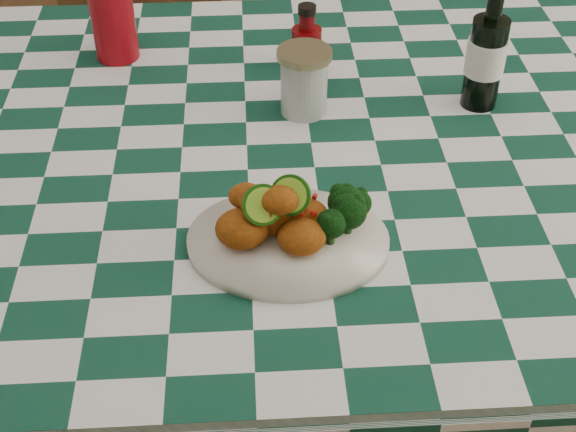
{
  "coord_description": "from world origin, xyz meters",
  "views": [
    {
      "loc": [
        -0.1,
        -1.04,
        1.52
      ],
      "look_at": [
        -0.05,
        -0.24,
        0.84
      ],
      "focal_mm": 50.0,
      "sensor_mm": 36.0,
      "label": 1
    }
  ],
  "objects_px": {
    "red_tumbler": "(114,22)",
    "beer_bottle": "(488,44)",
    "ketchup_bottle": "(307,37)",
    "wooden_chair_right": "(472,57)",
    "wooden_chair_left": "(150,99)",
    "mason_jar": "(304,82)",
    "fried_chicken_pile": "(280,213)",
    "dining_table": "(307,311)",
    "plate": "(288,242)"
  },
  "relations": [
    {
      "from": "fried_chicken_pile",
      "to": "beer_bottle",
      "type": "relative_size",
      "value": 0.6
    },
    {
      "from": "dining_table",
      "to": "wooden_chair_right",
      "type": "xyz_separation_m",
      "value": [
        0.48,
        0.76,
        0.11
      ]
    },
    {
      "from": "mason_jar",
      "to": "beer_bottle",
      "type": "distance_m",
      "value": 0.3
    },
    {
      "from": "dining_table",
      "to": "wooden_chair_left",
      "type": "bearing_deg",
      "value": 116.19
    },
    {
      "from": "plate",
      "to": "red_tumbler",
      "type": "bearing_deg",
      "value": 117.61
    },
    {
      "from": "fried_chicken_pile",
      "to": "wooden_chair_right",
      "type": "distance_m",
      "value": 1.19
    },
    {
      "from": "mason_jar",
      "to": "beer_bottle",
      "type": "xyz_separation_m",
      "value": [
        0.3,
        0.0,
        0.06
      ]
    },
    {
      "from": "ketchup_bottle",
      "to": "wooden_chair_left",
      "type": "relative_size",
      "value": 0.14
    },
    {
      "from": "ketchup_bottle",
      "to": "mason_jar",
      "type": "bearing_deg",
      "value": -96.05
    },
    {
      "from": "fried_chicken_pile",
      "to": "beer_bottle",
      "type": "distance_m",
      "value": 0.49
    },
    {
      "from": "ketchup_bottle",
      "to": "wooden_chair_left",
      "type": "height_order",
      "value": "ketchup_bottle"
    },
    {
      "from": "plate",
      "to": "beer_bottle",
      "type": "bearing_deg",
      "value": 44.75
    },
    {
      "from": "dining_table",
      "to": "plate",
      "type": "height_order",
      "value": "plate"
    },
    {
      "from": "plate",
      "to": "mason_jar",
      "type": "bearing_deg",
      "value": 82.13
    },
    {
      "from": "fried_chicken_pile",
      "to": "ketchup_bottle",
      "type": "xyz_separation_m",
      "value": [
        0.07,
        0.48,
        -0.0
      ]
    },
    {
      "from": "plate",
      "to": "ketchup_bottle",
      "type": "xyz_separation_m",
      "value": [
        0.06,
        0.48,
        0.05
      ]
    },
    {
      "from": "fried_chicken_pile",
      "to": "mason_jar",
      "type": "xyz_separation_m",
      "value": [
        0.06,
        0.34,
        -0.0
      ]
    },
    {
      "from": "ketchup_bottle",
      "to": "wooden_chair_right",
      "type": "relative_size",
      "value": 0.12
    },
    {
      "from": "fried_chicken_pile",
      "to": "red_tumbler",
      "type": "distance_m",
      "value": 0.61
    },
    {
      "from": "fried_chicken_pile",
      "to": "wooden_chair_right",
      "type": "bearing_deg",
      "value": 61.42
    },
    {
      "from": "plate",
      "to": "fried_chicken_pile",
      "type": "height_order",
      "value": "fried_chicken_pile"
    },
    {
      "from": "red_tumbler",
      "to": "mason_jar",
      "type": "bearing_deg",
      "value": -31.94
    },
    {
      "from": "dining_table",
      "to": "mason_jar",
      "type": "bearing_deg",
      "value": 93.05
    },
    {
      "from": "beer_bottle",
      "to": "wooden_chair_left",
      "type": "distance_m",
      "value": 0.98
    },
    {
      "from": "red_tumbler",
      "to": "wooden_chair_right",
      "type": "distance_m",
      "value": 1.0
    },
    {
      "from": "mason_jar",
      "to": "fried_chicken_pile",
      "type": "bearing_deg",
      "value": -99.7
    },
    {
      "from": "red_tumbler",
      "to": "beer_bottle",
      "type": "bearing_deg",
      "value": -17.74
    },
    {
      "from": "mason_jar",
      "to": "wooden_chair_left",
      "type": "distance_m",
      "value": 0.8
    },
    {
      "from": "fried_chicken_pile",
      "to": "beer_bottle",
      "type": "height_order",
      "value": "beer_bottle"
    },
    {
      "from": "beer_bottle",
      "to": "ketchup_bottle",
      "type": "bearing_deg",
      "value": 153.84
    },
    {
      "from": "red_tumbler",
      "to": "beer_bottle",
      "type": "height_order",
      "value": "beer_bottle"
    },
    {
      "from": "fried_chicken_pile",
      "to": "beer_bottle",
      "type": "bearing_deg",
      "value": 43.86
    },
    {
      "from": "red_tumbler",
      "to": "beer_bottle",
      "type": "xyz_separation_m",
      "value": [
        0.63,
        -0.2,
        0.04
      ]
    },
    {
      "from": "ketchup_bottle",
      "to": "beer_bottle",
      "type": "height_order",
      "value": "beer_bottle"
    },
    {
      "from": "plate",
      "to": "beer_bottle",
      "type": "relative_size",
      "value": 1.22
    },
    {
      "from": "mason_jar",
      "to": "wooden_chair_right",
      "type": "relative_size",
      "value": 0.11
    },
    {
      "from": "dining_table",
      "to": "fried_chicken_pile",
      "type": "height_order",
      "value": "fried_chicken_pile"
    },
    {
      "from": "dining_table",
      "to": "beer_bottle",
      "type": "distance_m",
      "value": 0.59
    },
    {
      "from": "wooden_chair_right",
      "to": "ketchup_bottle",
      "type": "bearing_deg",
      "value": -127.36
    },
    {
      "from": "dining_table",
      "to": "wooden_chair_right",
      "type": "height_order",
      "value": "wooden_chair_right"
    },
    {
      "from": "plate",
      "to": "wooden_chair_left",
      "type": "bearing_deg",
      "value": 107.22
    },
    {
      "from": "ketchup_bottle",
      "to": "beer_bottle",
      "type": "distance_m",
      "value": 0.32
    },
    {
      "from": "dining_table",
      "to": "ketchup_bottle",
      "type": "relative_size",
      "value": 13.71
    },
    {
      "from": "beer_bottle",
      "to": "red_tumbler",
      "type": "bearing_deg",
      "value": 162.26
    },
    {
      "from": "mason_jar",
      "to": "red_tumbler",
      "type": "bearing_deg",
      "value": 148.06
    },
    {
      "from": "wooden_chair_right",
      "to": "wooden_chair_left",
      "type": "bearing_deg",
      "value": -170.82
    },
    {
      "from": "dining_table",
      "to": "red_tumbler",
      "type": "distance_m",
      "value": 0.64
    },
    {
      "from": "red_tumbler",
      "to": "ketchup_bottle",
      "type": "bearing_deg",
      "value": -10.19
    },
    {
      "from": "red_tumbler",
      "to": "wooden_chair_left",
      "type": "relative_size",
      "value": 0.15
    },
    {
      "from": "wooden_chair_left",
      "to": "plate",
      "type": "bearing_deg",
      "value": -77.79
    }
  ]
}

